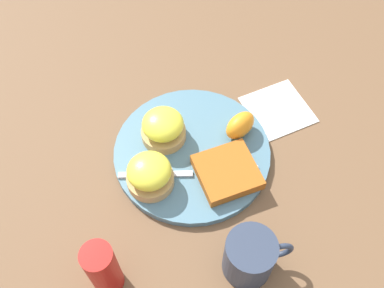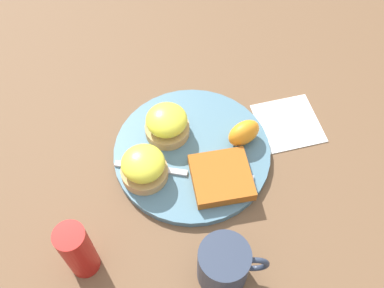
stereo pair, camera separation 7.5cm
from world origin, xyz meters
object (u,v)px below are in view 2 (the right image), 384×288
Objects in this scene: orange_wedge at (244,133)px; hashbrown_patty at (221,177)px; fork at (193,174)px; sandwich_benedict_left at (167,123)px; sandwich_benedict_right at (144,167)px; cup at (224,265)px; condiment_bottle at (78,251)px.

hashbrown_patty is at bearing -116.22° from orange_wedge.
fork is (-0.05, 0.01, -0.01)m from hashbrown_patty.
sandwich_benedict_left is 0.81× the size of hashbrown_patty.
sandwich_benedict_left is 0.10m from fork.
hashbrown_patty is at bearing -11.33° from fork.
cup is (0.13, -0.16, 0.00)m from sandwich_benedict_right.
hashbrown_patty is 0.05m from fork.
sandwich_benedict_right is 0.66× the size of condiment_bottle.
cup is at bearing -51.56° from sandwich_benedict_right.
cup is 0.21m from condiment_bottle.
fork is at bearing -140.51° from orange_wedge.
condiment_bottle reaches higher than fork.
condiment_bottle is (-0.24, -0.22, 0.02)m from orange_wedge.
sandwich_benedict_right is 0.08m from fork.
fork is at bearing 0.88° from sandwich_benedict_right.
hashbrown_patty is 1.58× the size of orange_wedge.
fork is 0.22m from condiment_bottle.
sandwich_benedict_left is 0.26m from cup.
sandwich_benedict_left reaches higher than hashbrown_patty.
condiment_bottle is at bearing -116.11° from sandwich_benedict_left.
condiment_bottle reaches higher than sandwich_benedict_left.
cup is at bearing -99.70° from orange_wedge.
sandwich_benedict_right is at bearing -156.51° from orange_wedge.
sandwich_benedict_left is 0.13m from orange_wedge.
sandwich_benedict_right is 0.33× the size of fork.
condiment_bottle reaches higher than sandwich_benedict_right.
fork is 2.29× the size of cup.
sandwich_benedict_right is 0.81× the size of hashbrown_patty.
sandwich_benedict_left is at bearing 68.67° from sandwich_benedict_right.
hashbrown_patty is 0.41× the size of fork.
condiment_bottle is at bearing -138.36° from orange_wedge.
hashbrown_patty is 0.81× the size of condiment_bottle.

